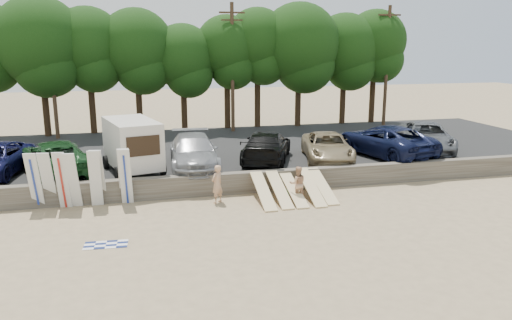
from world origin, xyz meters
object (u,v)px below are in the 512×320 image
at_px(car_2, 194,152).
at_px(beachgoer_b, 298,184).
at_px(car_3, 267,146).
at_px(car_5, 385,140).
at_px(box_trailer, 132,143).
at_px(car_6, 426,137).
at_px(beachgoer_a, 217,184).
at_px(cooler, 290,191).
at_px(car_1, 55,157).
at_px(car_4, 327,147).

height_order(car_2, beachgoer_b, car_2).
height_order(car_3, car_5, car_5).
relative_size(box_trailer, beachgoer_b, 2.82).
distance_m(car_6, beachgoer_b, 11.15).
bearing_deg(car_2, car_3, 11.82).
bearing_deg(car_6, car_3, -154.91).
bearing_deg(box_trailer, beachgoer_a, -60.46).
relative_size(car_3, cooler, 14.79).
xyz_separation_m(car_6, cooler, (-9.76, -4.39, -1.36)).
xyz_separation_m(box_trailer, car_2, (3.00, 0.07, -0.62)).
xyz_separation_m(car_1, car_6, (20.53, 0.57, 0.00)).
xyz_separation_m(car_3, beachgoer_a, (-3.43, -4.42, -0.66)).
relative_size(car_5, car_6, 1.06).
xyz_separation_m(box_trailer, beachgoer_b, (7.12, -4.27, -1.36)).
bearing_deg(car_5, beachgoer_b, 21.25).
relative_size(box_trailer, car_3, 0.79).
bearing_deg(car_1, cooler, 144.04).
bearing_deg(car_6, box_trailer, -153.58).
bearing_deg(beachgoer_a, car_3, -167.34).
xyz_separation_m(car_1, car_3, (10.66, 0.16, -0.01)).
height_order(box_trailer, car_5, box_trailer).
bearing_deg(car_1, beachgoer_b, 139.63).
distance_m(car_4, beachgoer_a, 7.82).
relative_size(box_trailer, car_2, 0.77).
bearing_deg(car_5, car_3, -15.73).
height_order(car_2, car_6, car_2).
relative_size(car_5, cooler, 16.54).
height_order(car_1, beachgoer_b, car_1).
bearing_deg(car_5, car_1, -13.96).
bearing_deg(car_4, car_1, -168.06).
xyz_separation_m(car_4, beachgoer_b, (-3.17, -4.47, -0.64)).
bearing_deg(car_4, car_2, -165.67).
distance_m(car_3, cooler, 4.21).
bearing_deg(car_3, car_4, -166.49).
distance_m(car_2, beachgoer_b, 6.02).
bearing_deg(car_6, beachgoer_a, -137.34).
relative_size(beachgoer_a, cooler, 4.53).
relative_size(car_6, cooler, 15.62).
bearing_deg(car_6, car_4, -149.53).
xyz_separation_m(box_trailer, car_4, (10.29, 0.20, -0.72)).
relative_size(car_2, cooler, 15.14).
xyz_separation_m(car_1, car_5, (17.52, -0.09, 0.05)).
bearing_deg(beachgoer_b, car_4, -116.63).
bearing_deg(car_1, beachgoer_a, 133.06).
xyz_separation_m(car_4, cooler, (-3.19, -3.50, -1.27)).
bearing_deg(box_trailer, cooler, -38.98).
distance_m(box_trailer, car_1, 3.76).
distance_m(car_3, beachgoer_a, 5.63).
xyz_separation_m(car_5, car_6, (3.01, 0.66, -0.05)).
height_order(beachgoer_a, beachgoer_b, beachgoer_a).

